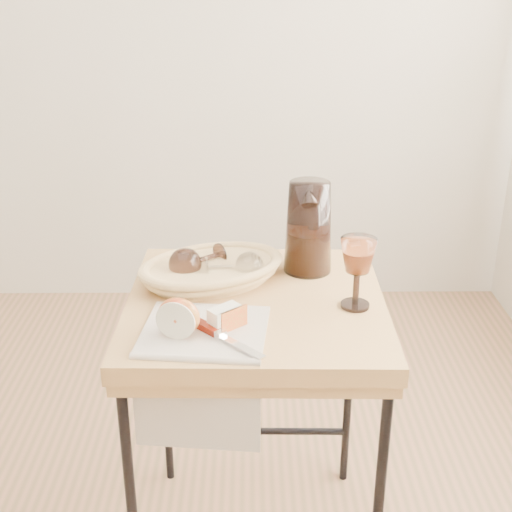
{
  "coord_description": "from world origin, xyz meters",
  "views": [
    {
      "loc": [
        0.59,
        -1.28,
        1.53
      ],
      "look_at": [
        0.61,
        0.17,
        0.9
      ],
      "focal_mm": 48.3,
      "sensor_mm": 36.0,
      "label": 1
    }
  ],
  "objects_px": {
    "tea_towel": "(205,330)",
    "goblet_lying_a": "(200,260)",
    "apple_half": "(179,316)",
    "wine_goblet": "(357,273)",
    "pitcher": "(309,227)",
    "table_knife": "(223,336)",
    "bread_basket": "(212,272)",
    "goblet_lying_b": "(231,267)",
    "side_table": "(256,432)"
  },
  "relations": [
    {
      "from": "tea_towel",
      "to": "goblet_lying_b",
      "type": "distance_m",
      "value": 0.25
    },
    {
      "from": "bread_basket",
      "to": "goblet_lying_a",
      "type": "distance_m",
      "value": 0.04
    },
    {
      "from": "apple_half",
      "to": "wine_goblet",
      "type": "bearing_deg",
      "value": 32.66
    },
    {
      "from": "wine_goblet",
      "to": "table_knife",
      "type": "height_order",
      "value": "wine_goblet"
    },
    {
      "from": "pitcher",
      "to": "tea_towel",
      "type": "bearing_deg",
      "value": -133.71
    },
    {
      "from": "wine_goblet",
      "to": "apple_half",
      "type": "bearing_deg",
      "value": -161.26
    },
    {
      "from": "apple_half",
      "to": "bread_basket",
      "type": "bearing_deg",
      "value": 92.42
    },
    {
      "from": "goblet_lying_a",
      "to": "wine_goblet",
      "type": "distance_m",
      "value": 0.4
    },
    {
      "from": "wine_goblet",
      "to": "bread_basket",
      "type": "bearing_deg",
      "value": 157.64
    },
    {
      "from": "goblet_lying_a",
      "to": "wine_goblet",
      "type": "xyz_separation_m",
      "value": [
        0.37,
        -0.15,
        0.03
      ]
    },
    {
      "from": "goblet_lying_a",
      "to": "apple_half",
      "type": "height_order",
      "value": "goblet_lying_a"
    },
    {
      "from": "goblet_lying_a",
      "to": "table_knife",
      "type": "height_order",
      "value": "goblet_lying_a"
    },
    {
      "from": "tea_towel",
      "to": "goblet_lying_b",
      "type": "bearing_deg",
      "value": 83.48
    },
    {
      "from": "pitcher",
      "to": "wine_goblet",
      "type": "distance_m",
      "value": 0.23
    },
    {
      "from": "tea_towel",
      "to": "table_knife",
      "type": "distance_m",
      "value": 0.06
    },
    {
      "from": "tea_towel",
      "to": "wine_goblet",
      "type": "relative_size",
      "value": 1.55
    },
    {
      "from": "bread_basket",
      "to": "goblet_lying_a",
      "type": "bearing_deg",
      "value": 128.54
    },
    {
      "from": "tea_towel",
      "to": "apple_half",
      "type": "height_order",
      "value": "apple_half"
    },
    {
      "from": "apple_half",
      "to": "pitcher",
      "type": "bearing_deg",
      "value": 62.74
    },
    {
      "from": "side_table",
      "to": "tea_towel",
      "type": "height_order",
      "value": "tea_towel"
    },
    {
      "from": "goblet_lying_a",
      "to": "apple_half",
      "type": "bearing_deg",
      "value": 46.93
    },
    {
      "from": "tea_towel",
      "to": "wine_goblet",
      "type": "height_order",
      "value": "wine_goblet"
    },
    {
      "from": "side_table",
      "to": "tea_towel",
      "type": "relative_size",
      "value": 2.92
    },
    {
      "from": "bread_basket",
      "to": "apple_half",
      "type": "bearing_deg",
      "value": -126.4
    },
    {
      "from": "goblet_lying_a",
      "to": "pitcher",
      "type": "xyz_separation_m",
      "value": [
        0.27,
        0.05,
        0.07
      ]
    },
    {
      "from": "side_table",
      "to": "goblet_lying_a",
      "type": "relative_size",
      "value": 5.81
    },
    {
      "from": "bread_basket",
      "to": "goblet_lying_b",
      "type": "bearing_deg",
      "value": -46.7
    },
    {
      "from": "wine_goblet",
      "to": "pitcher",
      "type": "bearing_deg",
      "value": 114.5
    },
    {
      "from": "goblet_lying_b",
      "to": "tea_towel",
      "type": "bearing_deg",
      "value": -109.19
    },
    {
      "from": "bread_basket",
      "to": "table_knife",
      "type": "xyz_separation_m",
      "value": [
        0.04,
        -0.3,
        -0.01
      ]
    },
    {
      "from": "bread_basket",
      "to": "wine_goblet",
      "type": "distance_m",
      "value": 0.37
    },
    {
      "from": "table_knife",
      "to": "tea_towel",
      "type": "bearing_deg",
      "value": 179.03
    },
    {
      "from": "side_table",
      "to": "pitcher",
      "type": "distance_m",
      "value": 0.55
    },
    {
      "from": "pitcher",
      "to": "apple_half",
      "type": "bearing_deg",
      "value": -137.39
    },
    {
      "from": "apple_half",
      "to": "table_knife",
      "type": "distance_m",
      "value": 0.1
    },
    {
      "from": "tea_towel",
      "to": "goblet_lying_a",
      "type": "bearing_deg",
      "value": 101.48
    },
    {
      "from": "bread_basket",
      "to": "pitcher",
      "type": "height_order",
      "value": "pitcher"
    },
    {
      "from": "pitcher",
      "to": "table_knife",
      "type": "height_order",
      "value": "pitcher"
    },
    {
      "from": "side_table",
      "to": "bread_basket",
      "type": "xyz_separation_m",
      "value": [
        -0.11,
        0.1,
        0.42
      ]
    },
    {
      "from": "side_table",
      "to": "table_knife",
      "type": "height_order",
      "value": "table_knife"
    },
    {
      "from": "bread_basket",
      "to": "pitcher",
      "type": "relative_size",
      "value": 1.19
    },
    {
      "from": "goblet_lying_b",
      "to": "pitcher",
      "type": "height_order",
      "value": "pitcher"
    },
    {
      "from": "side_table",
      "to": "bread_basket",
      "type": "relative_size",
      "value": 2.36
    },
    {
      "from": "pitcher",
      "to": "table_knife",
      "type": "relative_size",
      "value": 1.3
    },
    {
      "from": "goblet_lying_a",
      "to": "goblet_lying_b",
      "type": "relative_size",
      "value": 1.14
    },
    {
      "from": "pitcher",
      "to": "table_knife",
      "type": "bearing_deg",
      "value": -125.57
    },
    {
      "from": "side_table",
      "to": "wine_goblet",
      "type": "distance_m",
      "value": 0.53
    },
    {
      "from": "tea_towel",
      "to": "goblet_lying_b",
      "type": "xyz_separation_m",
      "value": [
        0.05,
        0.24,
        0.05
      ]
    },
    {
      "from": "goblet_lying_b",
      "to": "pitcher",
      "type": "distance_m",
      "value": 0.23
    },
    {
      "from": "goblet_lying_a",
      "to": "side_table",
      "type": "bearing_deg",
      "value": 103.27
    }
  ]
}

